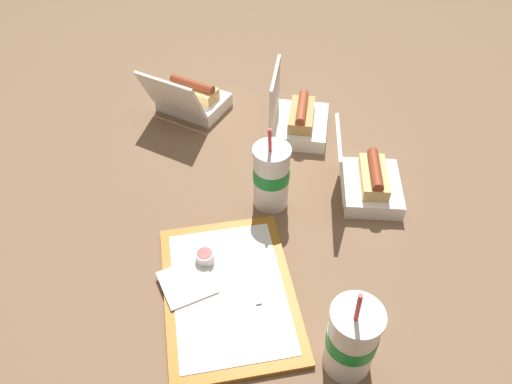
% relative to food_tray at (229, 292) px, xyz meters
% --- Properties ---
extents(ground_plane, '(3.20, 3.20, 0.00)m').
position_rel_food_tray_xyz_m(ground_plane, '(-0.21, 0.05, -0.01)').
color(ground_plane, brown).
extents(food_tray, '(0.39, 0.29, 0.01)m').
position_rel_food_tray_xyz_m(food_tray, '(0.00, 0.00, 0.00)').
color(food_tray, '#A56619').
rests_on(food_tray, ground_plane).
extents(ketchup_cup, '(0.04, 0.04, 0.02)m').
position_rel_food_tray_xyz_m(ketchup_cup, '(-0.08, -0.04, 0.02)').
color(ketchup_cup, white).
rests_on(ketchup_cup, food_tray).
extents(napkin_stack, '(0.13, 0.13, 0.00)m').
position_rel_food_tray_xyz_m(napkin_stack, '(-0.03, -0.08, 0.01)').
color(napkin_stack, white).
rests_on(napkin_stack, food_tray).
extents(plastic_fork, '(0.11, 0.02, 0.00)m').
position_rel_food_tray_xyz_m(plastic_fork, '(-0.01, 0.05, 0.01)').
color(plastic_fork, white).
rests_on(plastic_fork, food_tray).
extents(clamshell_hotdog_back, '(0.20, 0.20, 0.17)m').
position_rel_food_tray_xyz_m(clamshell_hotdog_back, '(-0.25, 0.35, 0.03)').
color(clamshell_hotdog_back, white).
rests_on(clamshell_hotdog_back, ground_plane).
extents(clamshell_hotdog_center, '(0.21, 0.19, 0.18)m').
position_rel_food_tray_xyz_m(clamshell_hotdog_center, '(-0.52, 0.23, 0.04)').
color(clamshell_hotdog_center, white).
rests_on(clamshell_hotdog_center, ground_plane).
extents(clamshell_hotdog_left, '(0.27, 0.26, 0.16)m').
position_rel_food_tray_xyz_m(clamshell_hotdog_left, '(-0.65, -0.06, 0.03)').
color(clamshell_hotdog_left, white).
rests_on(clamshell_hotdog_left, ground_plane).
extents(soda_cup_back, '(0.09, 0.09, 0.22)m').
position_rel_food_tray_xyz_m(soda_cup_back, '(0.17, 0.20, 0.08)').
color(soda_cup_back, white).
rests_on(soda_cup_back, ground_plane).
extents(soda_cup_front, '(0.09, 0.09, 0.22)m').
position_rel_food_tray_xyz_m(soda_cup_front, '(-0.25, 0.12, 0.08)').
color(soda_cup_front, white).
rests_on(soda_cup_front, ground_plane).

